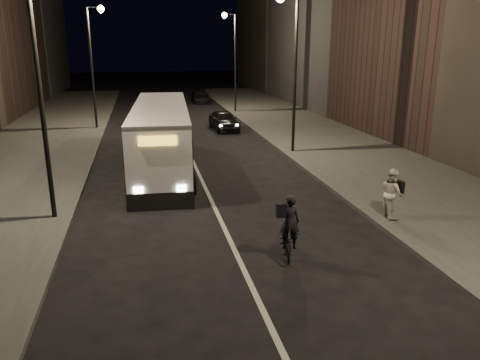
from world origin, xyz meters
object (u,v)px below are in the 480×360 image
streetlight_left_near (45,61)px  car_far (201,96)px  streetlight_right_far (232,49)px  car_mid (148,116)px  city_bus (161,135)px  pedestrian_woman (392,193)px  cyclist_on_bicycle (287,236)px  car_near (224,120)px  streetlight_right_mid (291,53)px  streetlight_left_far (94,51)px

streetlight_left_near → car_far: streetlight_left_near is taller
streetlight_right_far → car_mid: bearing=-145.2°
city_bus → car_mid: (-0.40, 12.88, -1.01)m
pedestrian_woman → car_mid: size_ratio=0.41×
pedestrian_woman → car_far: pedestrian_woman is taller
cyclist_on_bicycle → car_near: size_ratio=0.48×
streetlight_right_far → car_far: 9.57m
city_bus → cyclist_on_bicycle: bearing=-70.2°
streetlight_right_mid → city_bus: size_ratio=0.69×
streetlight_right_mid → city_bus: 8.09m
streetlight_right_far → pedestrian_woman: (0.35, -26.43, -4.35)m
city_bus → pedestrian_woman: size_ratio=6.86×
streetlight_right_mid → car_mid: bearing=123.9°
city_bus → car_near: city_bus is taller
cyclist_on_bicycle → car_far: (2.20, 36.47, -0.02)m
streetlight_right_far → streetlight_left_far: same height
streetlight_left_far → car_far: bearing=57.7°
car_near → car_far: bearing=84.4°
pedestrian_woman → car_mid: 22.68m
car_far → streetlight_left_near: bearing=-104.9°
cyclist_on_bicycle → car_far: cyclist_on_bicycle is taller
city_bus → car_far: 26.64m
city_bus → streetlight_left_near: bearing=-118.1°
streetlight_right_far → car_mid: size_ratio=1.96×
streetlight_left_far → city_bus: streetlight_left_far is taller
car_near → streetlight_left_far: bearing=163.1°
streetlight_right_mid → cyclist_on_bicycle: size_ratio=4.27×
streetlight_right_mid → streetlight_left_near: (-10.66, -8.00, 0.00)m
streetlight_left_far → streetlight_right_far: bearing=29.4°
city_bus → cyclist_on_bicycle: size_ratio=6.14×
cyclist_on_bicycle → car_far: bearing=98.1°
car_near → car_mid: (-5.16, 2.84, 0.01)m
streetlight_right_mid → car_far: (-1.73, 24.13, -4.75)m
streetlight_left_far → cyclist_on_bicycle: size_ratio=4.27×
car_mid → streetlight_left_near: bearing=86.6°
streetlight_left_far → cyclist_on_bicycle: bearing=-73.2°
streetlight_left_near → car_mid: streetlight_left_near is taller
pedestrian_woman → city_bus: bearing=43.6°
pedestrian_woman → streetlight_right_mid: bearing=4.8°
streetlight_right_mid → car_mid: streetlight_right_mid is taller
streetlight_left_near → city_bus: size_ratio=0.69×
streetlight_left_far → city_bus: (3.73, -11.97, -3.67)m
streetlight_left_near → car_near: (8.49, 16.07, -4.69)m
streetlight_right_far → car_mid: streetlight_right_far is taller
streetlight_left_near → city_bus: 7.98m
car_mid → city_bus: bearing=98.3°
cyclist_on_bicycle → pedestrian_woman: 4.71m
streetlight_right_mid → streetlight_right_far: bearing=90.0°
city_bus → streetlight_right_far: bearing=72.6°
streetlight_left_far → streetlight_left_near: bearing=-90.0°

